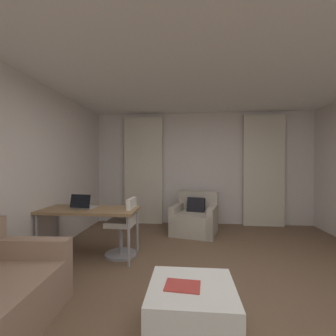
{
  "coord_description": "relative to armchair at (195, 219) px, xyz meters",
  "views": [
    {
      "loc": [
        -0.32,
        -2.45,
        1.39
      ],
      "look_at": [
        -0.67,
        1.53,
        1.33
      ],
      "focal_mm": 24.67,
      "sensor_mm": 36.0,
      "label": 1
    }
  ],
  "objects": [
    {
      "name": "desk",
      "position": [
        -1.61,
        -1.36,
        0.39
      ],
      "size": [
        1.43,
        0.63,
        0.73
      ],
      "color": "olive",
      "rests_on": "ground"
    },
    {
      "name": "laptop",
      "position": [
        -1.72,
        -1.34,
        0.5
      ],
      "size": [
        0.35,
        0.29,
        0.22
      ],
      "color": "#ADADB2",
      "rests_on": "desk"
    },
    {
      "name": "ceiling",
      "position": [
        0.18,
        -2.23,
        2.35
      ],
      "size": [
        5.12,
        6.12,
        0.06
      ],
      "primitive_type": "cube",
      "color": "white",
      "rests_on": "wall_left"
    },
    {
      "name": "desk_chair",
      "position": [
        -1.12,
        -1.27,
        0.11
      ],
      "size": [
        0.48,
        0.48,
        0.88
      ],
      "color": "gray",
      "rests_on": "ground"
    },
    {
      "name": "magazine_open",
      "position": [
        -0.18,
        -2.85,
        0.14
      ],
      "size": [
        0.3,
        0.22,
        0.01
      ],
      "color": "#B73833",
      "rests_on": "coffee_table"
    },
    {
      "name": "armchair",
      "position": [
        0.0,
        0.0,
        0.0
      ],
      "size": [
        1.01,
        0.99,
        0.82
      ],
      "color": "#B2A899",
      "rests_on": "ground"
    },
    {
      "name": "curtain_left_panel",
      "position": [
        -1.19,
        0.67,
        0.97
      ],
      "size": [
        0.9,
        0.06,
        2.5
      ],
      "color": "beige",
      "rests_on": "ground"
    },
    {
      "name": "curtain_right_panel",
      "position": [
        1.56,
        0.67,
        0.97
      ],
      "size": [
        0.9,
        0.06,
        2.5
      ],
      "color": "beige",
      "rests_on": "ground"
    },
    {
      "name": "coffee_table",
      "position": [
        -0.11,
        -2.83,
        -0.07
      ],
      "size": [
        0.69,
        0.66,
        0.42
      ],
      "color": "white",
      "rests_on": "ground"
    },
    {
      "name": "wall_window",
      "position": [
        0.18,
        0.8,
        1.02
      ],
      "size": [
        5.12,
        0.06,
        2.6
      ],
      "color": "silver",
      "rests_on": "ground"
    },
    {
      "name": "ground_plane",
      "position": [
        0.18,
        -2.23,
        -0.28
      ],
      "size": [
        12.0,
        12.0,
        0.0
      ],
      "primitive_type": "plane",
      "color": "brown"
    }
  ]
}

